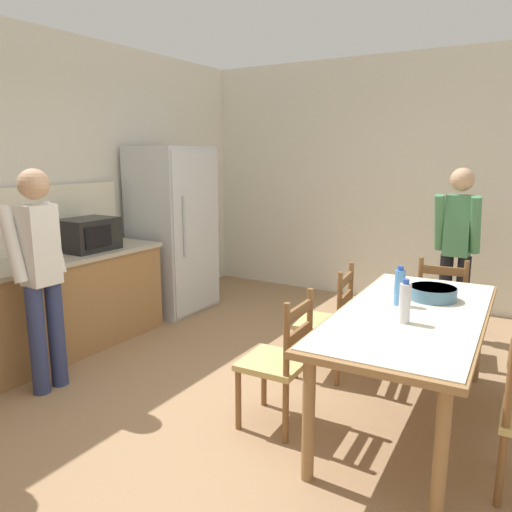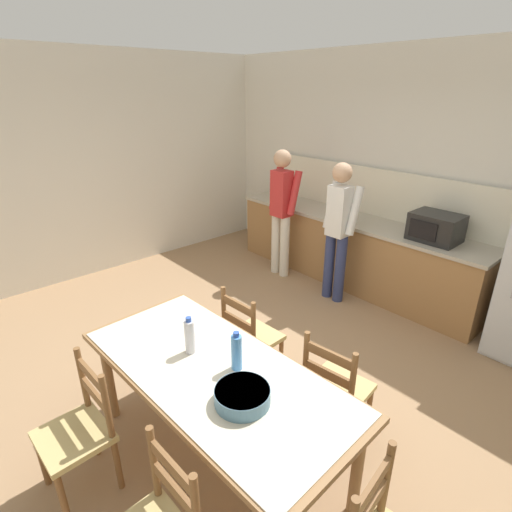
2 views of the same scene
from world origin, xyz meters
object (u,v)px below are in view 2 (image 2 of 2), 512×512
(chair_side_near_left, at_px, (79,432))
(chair_side_far_left, at_px, (250,337))
(bottle_near_centre, at_px, (190,336))
(person_at_sink, at_px, (282,207))
(bottle_off_centre, at_px, (237,352))
(person_at_counter, at_px, (338,226))
(chair_side_far_right, at_px, (336,389))
(serving_bowl, at_px, (242,395))
(microwave, at_px, (436,227))
(dining_table, at_px, (214,379))

(chair_side_near_left, xyz_separation_m, chair_side_far_left, (-0.06, 1.47, 0.00))
(bottle_near_centre, relative_size, person_at_sink, 0.16)
(bottle_off_centre, bearing_deg, person_at_counter, 113.30)
(chair_side_far_right, xyz_separation_m, chair_side_near_left, (-0.83, -1.50, 0.00))
(bottle_near_centre, distance_m, chair_side_far_left, 0.89)
(chair_side_far_right, bearing_deg, serving_bowl, 77.72)
(bottle_near_centre, relative_size, serving_bowl, 0.84)
(person_at_counter, bearing_deg, microwave, -59.88)
(bottle_near_centre, relative_size, bottle_off_centre, 1.00)
(chair_side_far_right, distance_m, chair_side_far_left, 0.89)
(bottle_off_centre, bearing_deg, serving_bowl, -33.37)
(person_at_sink, bearing_deg, microwave, -74.84)
(dining_table, xyz_separation_m, bottle_off_centre, (0.09, 0.11, 0.21))
(bottle_off_centre, distance_m, chair_side_far_left, 0.94)
(bottle_off_centre, xyz_separation_m, serving_bowl, (0.25, -0.17, -0.07))
(microwave, height_order, chair_side_near_left, microwave)
(bottle_off_centre, bearing_deg, dining_table, -129.50)
(dining_table, relative_size, person_at_counter, 1.20)
(chair_side_near_left, height_order, person_at_sink, person_at_sink)
(person_at_sink, bearing_deg, serving_bowl, -138.98)
(chair_side_far_right, bearing_deg, microwave, -86.04)
(dining_table, distance_m, person_at_sink, 3.13)
(bottle_near_centre, relative_size, chair_side_near_left, 0.30)
(chair_side_far_left, height_order, person_at_sink, person_at_sink)
(chair_side_far_right, relative_size, chair_side_near_left, 1.00)
(bottle_near_centre, bearing_deg, bottle_off_centre, 20.01)
(dining_table, relative_size, chair_side_near_left, 2.20)
(chair_side_near_left, distance_m, chair_side_far_left, 1.47)
(serving_bowl, xyz_separation_m, person_at_sink, (-2.21, 2.55, 0.14))
(chair_side_far_left, bearing_deg, serving_bowl, 134.38)
(bottle_off_centre, relative_size, serving_bowl, 0.84)
(chair_side_far_right, xyz_separation_m, chair_side_far_left, (-0.89, -0.04, 0.00))
(serving_bowl, relative_size, chair_side_far_left, 0.35)
(dining_table, height_order, bottle_off_centre, bottle_off_centre)
(bottle_off_centre, distance_m, serving_bowl, 0.31)
(chair_side_far_left, xyz_separation_m, person_at_sink, (-1.40, 1.78, 0.52))
(serving_bowl, xyz_separation_m, person_at_counter, (-1.27, 2.53, 0.11))
(bottle_near_centre, bearing_deg, microwave, 85.83)
(dining_table, relative_size, chair_side_far_left, 2.20)
(serving_bowl, bearing_deg, person_at_sink, 131.02)
(bottle_off_centre, bearing_deg, chair_side_near_left, -120.44)
(serving_bowl, bearing_deg, chair_side_far_left, 136.85)
(bottle_off_centre, bearing_deg, bottle_near_centre, -159.99)
(bottle_near_centre, height_order, person_at_counter, person_at_counter)
(chair_side_near_left, bearing_deg, bottle_near_centre, 75.41)
(chair_side_far_left, bearing_deg, chair_side_far_right, 179.80)
(bottle_off_centre, relative_size, person_at_counter, 0.16)
(bottle_near_centre, xyz_separation_m, person_at_sink, (-1.62, 2.50, 0.06))
(microwave, relative_size, chair_side_far_right, 0.55)
(bottle_off_centre, height_order, person_at_sink, person_at_sink)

